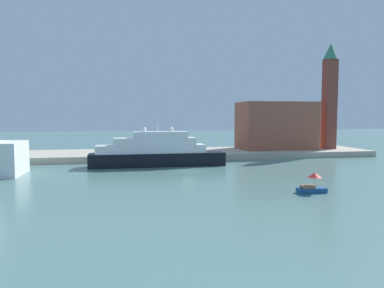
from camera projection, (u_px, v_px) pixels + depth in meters
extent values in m
plane|color=slate|center=(188.00, 171.00, 73.18)|extent=(400.00, 400.00, 0.00)
cube|color=#B7AD99|center=(171.00, 154.00, 98.84)|extent=(110.00, 20.53, 1.55)
cube|color=black|center=(158.00, 159.00, 80.50)|extent=(29.80, 4.96, 2.95)
cube|color=white|center=(151.00, 149.00, 80.04)|extent=(23.84, 4.56, 1.79)
cube|color=white|center=(155.00, 141.00, 80.08)|extent=(17.88, 4.16, 1.55)
cube|color=white|center=(160.00, 135.00, 80.19)|extent=(11.92, 3.77, 1.35)
cylinder|color=silver|center=(158.00, 123.00, 79.88)|extent=(0.16, 0.16, 3.66)
sphere|color=white|center=(171.00, 129.00, 80.54)|extent=(1.01, 1.01, 1.01)
sphere|color=white|center=(144.00, 129.00, 79.42)|extent=(1.01, 1.01, 1.01)
cube|color=navy|center=(312.00, 190.00, 52.58)|extent=(4.22, 1.51, 0.72)
cube|color=#8C6647|center=(308.00, 187.00, 52.42)|extent=(1.86, 1.21, 0.43)
cylinder|color=#B2B2B2|center=(315.00, 183.00, 52.58)|extent=(0.06, 0.06, 1.53)
cone|color=red|center=(315.00, 175.00, 52.49)|extent=(1.99, 1.99, 0.70)
cube|color=#93513D|center=(276.00, 126.00, 105.40)|extent=(21.02, 12.51, 13.51)
cube|color=brown|center=(329.00, 104.00, 105.22)|extent=(3.25, 3.25, 25.69)
cone|color=#387A5B|center=(331.00, 51.00, 104.05)|extent=(4.23, 4.23, 4.58)
cube|color=#1E4C99|center=(104.00, 151.00, 94.40)|extent=(4.39, 1.90, 0.73)
cube|color=#262D33|center=(103.00, 149.00, 94.31)|extent=(2.64, 1.71, 0.65)
cylinder|color=maroon|center=(117.00, 151.00, 90.76)|extent=(0.36, 0.36, 1.55)
sphere|color=tan|center=(117.00, 148.00, 90.69)|extent=(0.24, 0.24, 0.24)
cylinder|color=black|center=(168.00, 153.00, 89.35)|extent=(0.42, 0.42, 0.71)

